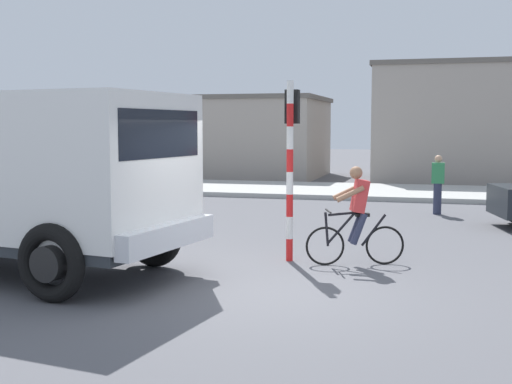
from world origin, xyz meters
The scene contains 8 objects.
ground_plane centered at (0.00, 0.00, 0.00)m, with size 120.00×120.00×0.00m, color #56565B.
sidewalk_far centered at (0.00, 14.68, 0.08)m, with size 80.00×5.00×0.16m, color #ADADA8.
truck_foreground centered at (-3.98, 0.13, 1.67)m, with size 5.72×3.42×2.90m.
cyclist centered at (1.11, 2.21, 0.86)m, with size 1.65×0.69×1.72m.
traffic_light_pole centered at (-0.08, 2.34, 2.07)m, with size 0.24×0.43×3.20m.
pedestrian_near_kerb centered at (2.47, 9.51, 0.85)m, with size 0.34×0.22×1.62m.
building_corner_left centered at (-8.48, 21.38, 1.89)m, with size 11.51×6.58×3.77m.
building_mid_block centered at (4.67, 21.31, 2.53)m, with size 9.92×6.26×5.05m.
Camera 1 is at (2.44, -9.26, 2.41)m, focal length 46.80 mm.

